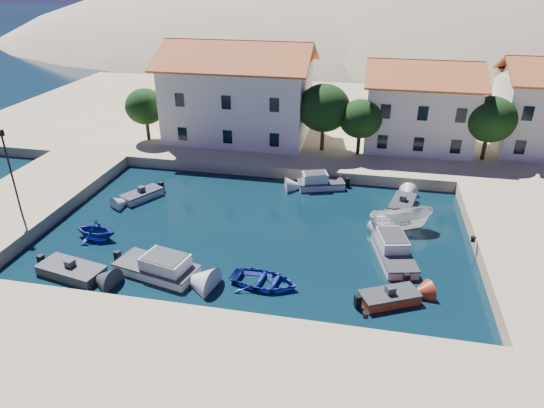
{
  "coord_description": "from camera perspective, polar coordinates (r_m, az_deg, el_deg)",
  "views": [
    {
      "loc": [
        7.22,
        -19.62,
        17.46
      ],
      "look_at": [
        0.99,
        10.82,
        2.0
      ],
      "focal_mm": 32.0,
      "sensor_mm": 36.0,
      "label": 1
    }
  ],
  "objects": [
    {
      "name": "lamppost",
      "position": [
        39.18,
        -28.56,
        4.23
      ],
      "size": [
        0.35,
        0.25,
        6.22
      ],
      "color": "black",
      "rests_on": "quay_west"
    },
    {
      "name": "bollards",
      "position": [
        28.93,
        0.76,
        -7.86
      ],
      "size": [
        29.36,
        9.56,
        0.3
      ],
      "color": "black",
      "rests_on": "ground"
    },
    {
      "name": "motorboat_red_se",
      "position": [
        29.04,
        13.64,
        -10.65
      ],
      "size": [
        3.66,
        2.82,
        1.25
      ],
      "rotation": [
        0.0,
        0.0,
        0.46
      ],
      "color": "maroon",
      "rests_on": "ground"
    },
    {
      "name": "quay_south",
      "position": [
        22.92,
        -11.79,
        -22.03
      ],
      "size": [
        52.0,
        12.0,
        1.0
      ],
      "primitive_type": "cube",
      "color": "tan",
      "rests_on": "ground"
    },
    {
      "name": "cabin_cruiser_north",
      "position": [
        42.07,
        5.78,
        2.51
      ],
      "size": [
        4.28,
        2.81,
        1.6
      ],
      "rotation": [
        0.0,
        0.0,
        3.45
      ],
      "color": "silver",
      "rests_on": "ground"
    },
    {
      "name": "quay_west",
      "position": [
        43.04,
        -27.31,
        0.12
      ],
      "size": [
        8.0,
        20.0,
        1.0
      ],
      "primitive_type": "cube",
      "color": "tan",
      "rests_on": "ground"
    },
    {
      "name": "motorboat_white_ne",
      "position": [
        39.9,
        15.1,
        0.0
      ],
      "size": [
        2.39,
        3.79,
        1.25
      ],
      "rotation": [
        0.0,
        0.0,
        1.34
      ],
      "color": "silver",
      "rests_on": "ground"
    },
    {
      "name": "hills",
      "position": [
        149.55,
        16.49,
        9.52
      ],
      "size": [
        254.0,
        176.0,
        99.0
      ],
      "color": "tan",
      "rests_on": "ground"
    },
    {
      "name": "building_mid",
      "position": [
        50.36,
        16.99,
        11.26
      ],
      "size": [
        10.5,
        8.4,
        8.3
      ],
      "color": "white",
      "rests_on": "quay_north"
    },
    {
      "name": "ground",
      "position": [
        27.24,
        -6.81,
        -13.64
      ],
      "size": [
        400.0,
        400.0,
        0.0
      ],
      "primitive_type": "plane",
      "color": "black",
      "rests_on": "ground"
    },
    {
      "name": "motorboat_grey_sw",
      "position": [
        32.94,
        -22.52,
        -7.25
      ],
      "size": [
        4.49,
        2.65,
        1.25
      ],
      "rotation": [
        0.0,
        0.0,
        -0.2
      ],
      "color": "#333438",
      "rests_on": "ground"
    },
    {
      "name": "trees",
      "position": [
        46.89,
        7.96,
        10.59
      ],
      "size": [
        37.3,
        5.3,
        6.45
      ],
      "color": "#382314",
      "rests_on": "quay_north"
    },
    {
      "name": "boat_east",
      "position": [
        36.68,
        14.73,
        -2.93
      ],
      "size": [
        5.01,
        3.15,
        1.81
      ],
      "primitive_type": "imported",
      "rotation": [
        0.0,
        0.0,
        1.89
      ],
      "color": "silver",
      "rests_on": "ground"
    },
    {
      "name": "rowboat_south",
      "position": [
        29.76,
        -0.92,
        -9.47
      ],
      "size": [
        4.49,
        3.45,
        0.86
      ],
      "primitive_type": "imported",
      "rotation": [
        0.0,
        0.0,
        1.45
      ],
      "color": "navy",
      "rests_on": "ground"
    },
    {
      "name": "motorboat_white_west",
      "position": [
        41.44,
        -15.04,
        1.03
      ],
      "size": [
        2.95,
        3.67,
        1.25
      ],
      "rotation": [
        0.0,
        0.0,
        -2.08
      ],
      "color": "silver",
      "rests_on": "ground"
    },
    {
      "name": "building_left",
      "position": [
        50.74,
        -3.95,
        13.27
      ],
      "size": [
        14.7,
        9.45,
        9.7
      ],
      "color": "white",
      "rests_on": "quay_north"
    },
    {
      "name": "cabin_cruiser_east",
      "position": [
        32.85,
        14.16,
        -5.58
      ],
      "size": [
        3.09,
        5.28,
        1.6
      ],
      "rotation": [
        0.0,
        0.0,
        1.8
      ],
      "color": "silver",
      "rests_on": "ground"
    },
    {
      "name": "rowboat_west",
      "position": [
        36.62,
        -19.94,
        -3.77
      ],
      "size": [
        3.33,
        2.95,
        1.64
      ],
      "primitive_type": "imported",
      "rotation": [
        0.0,
        0.0,
        -1.66
      ],
      "color": "navy",
      "rests_on": "ground"
    },
    {
      "name": "quay_north",
      "position": [
        60.29,
        6.22,
        9.97
      ],
      "size": [
        80.0,
        36.0,
        1.0
      ],
      "primitive_type": "cube",
      "color": "tan",
      "rests_on": "ground"
    },
    {
      "name": "cabin_cruiser_south",
      "position": [
        31.34,
        -13.42,
        -7.19
      ],
      "size": [
        5.62,
        3.35,
        1.6
      ],
      "rotation": [
        0.0,
        0.0,
        -0.22
      ],
      "color": "silver",
      "rests_on": "ground"
    }
  ]
}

